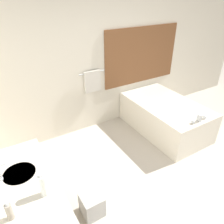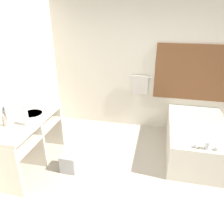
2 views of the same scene
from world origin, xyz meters
TOP-DOWN VIEW (x-y plane):
  - ground_plane at (0.00, 0.00)m, footprint 16.00×16.00m
  - wall_back_with_blinds at (0.03, 2.23)m, footprint 7.40×0.13m
  - vanity_counter at (-1.89, 0.43)m, footprint 0.59×1.39m
  - sink_faucet at (-2.05, 0.62)m, footprint 0.09×0.04m
  - bathtub at (0.83, 1.35)m, footprint 1.00×1.67m
  - water_bottle_2 at (-1.74, 0.24)m, footprint 0.07×0.07m
  - soap_dispenser at (-2.04, 0.14)m, footprint 0.05×0.05m
  - waste_bin at (-1.22, 0.42)m, footprint 0.26×0.26m

SIDE VIEW (x-z plane):
  - ground_plane at x=0.00m, z-range 0.00..0.00m
  - waste_bin at x=-1.22m, z-range 0.00..0.30m
  - bathtub at x=0.83m, z-range -0.03..0.68m
  - vanity_counter at x=-1.89m, z-range 0.19..1.07m
  - soap_dispenser at x=-2.04m, z-range 0.86..1.05m
  - sink_faucet at x=-2.05m, z-range 0.87..1.05m
  - water_bottle_2 at x=-1.74m, z-range 0.87..1.11m
  - wall_back_with_blinds at x=0.03m, z-range 0.00..2.70m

